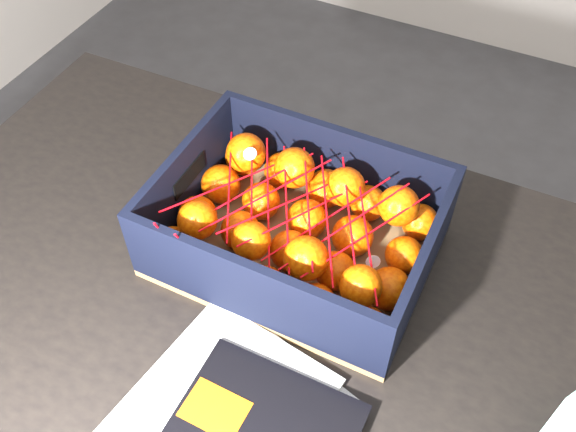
% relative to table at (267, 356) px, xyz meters
% --- Properties ---
extents(table, '(1.21, 0.82, 0.75)m').
position_rel_table_xyz_m(table, '(0.00, 0.00, 0.00)').
color(table, black).
rests_on(table, ground).
extents(produce_crate, '(0.38, 0.28, 0.13)m').
position_rel_table_xyz_m(produce_crate, '(-0.01, 0.13, 0.14)').
color(produce_crate, brown).
rests_on(produce_crate, table).
extents(clementine_heap, '(0.36, 0.27, 0.11)m').
position_rel_table_xyz_m(clementine_heap, '(-0.01, 0.13, 0.15)').
color(clementine_heap, '#ED4E05').
rests_on(clementine_heap, produce_crate).
extents(mesh_net, '(0.31, 0.25, 0.09)m').
position_rel_table_xyz_m(mesh_net, '(-0.02, 0.12, 0.20)').
color(mesh_net, red).
rests_on(mesh_net, clementine_heap).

